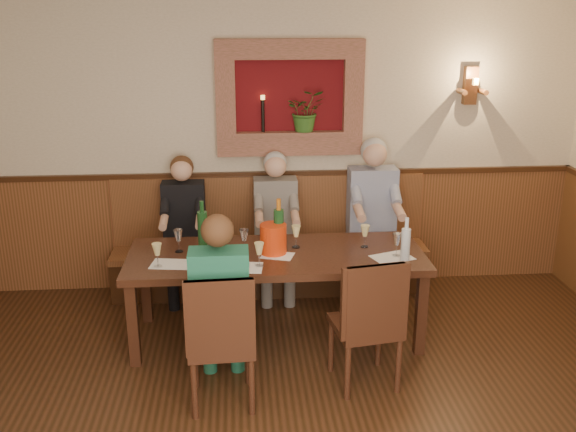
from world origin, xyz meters
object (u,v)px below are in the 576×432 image
object	(u,v)px
person_bench_left	(185,242)
dining_table	(276,262)
chair_near_left	(222,365)
spittoon_bucket	(273,239)
person_chair_front	(221,320)
bench	(270,258)
person_bench_right	(373,231)
wine_bottle_green_a	(279,229)
water_bottle	(405,246)
chair_near_right	(365,347)
wine_bottle_green_b	(203,231)
person_bench_mid	(276,238)

from	to	relation	value
person_bench_left	dining_table	bearing A→B (deg)	-46.17
chair_near_left	spittoon_bucket	world-z (taller)	chair_near_left
person_chair_front	bench	bearing A→B (deg)	75.80
dining_table	person_chair_front	world-z (taller)	person_chair_front
person_bench_right	wine_bottle_green_a	world-z (taller)	person_bench_right
spittoon_bucket	water_bottle	size ratio (longest dim) A/B	0.64
chair_near_right	wine_bottle_green_a	xyz separation A→B (m)	(-0.58, 0.82, 0.64)
wine_bottle_green_b	spittoon_bucket	bearing A→B (deg)	-8.44
wine_bottle_green_a	person_bench_right	bearing A→B (deg)	39.32
water_bottle	dining_table	bearing A→B (deg)	161.84
person_bench_left	bench	bearing A→B (deg)	7.33
bench	person_chair_front	bearing A→B (deg)	-104.20
chair_near_left	wine_bottle_green_b	world-z (taller)	wine_bottle_green_b
person_bench_right	chair_near_right	bearing A→B (deg)	-103.16
bench	chair_near_right	xyz separation A→B (m)	(0.60, -1.70, -0.03)
bench	person_bench_right	bearing A→B (deg)	-6.34
person_bench_mid	chair_near_right	bearing A→B (deg)	-70.96
chair_near_right	person_bench_mid	xyz separation A→B (m)	(-0.55, 1.59, 0.28)
person_bench_right	dining_table	bearing A→B (deg)	-139.35
person_bench_left	person_bench_right	xyz separation A→B (m)	(1.78, -0.00, 0.06)
chair_near_left	person_bench_right	bearing A→B (deg)	48.89
chair_near_left	wine_bottle_green_a	size ratio (longest dim) A/B	2.29
dining_table	chair_near_right	bearing A→B (deg)	-51.52
person_bench_left	person_bench_right	distance (m)	1.78
spittoon_bucket	wine_bottle_green_a	bearing A→B (deg)	46.39
dining_table	person_bench_right	bearing A→B (deg)	40.65
person_bench_left	spittoon_bucket	size ratio (longest dim) A/B	5.58
wine_bottle_green_a	wine_bottle_green_b	xyz separation A→B (m)	(-0.61, 0.03, -0.01)
person_bench_left	person_chair_front	world-z (taller)	person_chair_front
chair_near_right	person_chair_front	xyz separation A→B (m)	(-1.04, -0.02, 0.27)
dining_table	water_bottle	size ratio (longest dim) A/B	6.26
spittoon_bucket	chair_near_right	bearing A→B (deg)	-50.81
person_bench_mid	spittoon_bucket	world-z (taller)	person_bench_mid
person_chair_front	dining_table	bearing A→B (deg)	60.77
person_bench_mid	wine_bottle_green_a	distance (m)	0.86
chair_near_left	person_bench_mid	bearing A→B (deg)	72.22
chair_near_right	wine_bottle_green_b	xyz separation A→B (m)	(-1.19, 0.85, 0.63)
person_bench_mid	water_bottle	size ratio (longest dim) A/B	3.62
wine_bottle_green_b	water_bottle	distance (m)	1.62
person_bench_mid	spittoon_bucket	xyz separation A→B (m)	(-0.07, -0.83, 0.30)
bench	chair_near_left	bearing A→B (deg)	-103.17
wine_bottle_green_b	person_bench_right	bearing A→B (deg)	25.42
person_bench_right	person_chair_front	bearing A→B (deg)	-131.11
bench	spittoon_bucket	size ratio (longest dim) A/B	12.30
bench	chair_near_right	bearing A→B (deg)	-70.52
wine_bottle_green_b	bench	bearing A→B (deg)	55.28
chair_near_right	person_chair_front	size ratio (longest dim) A/B	0.74
wine_bottle_green_b	chair_near_right	bearing A→B (deg)	-35.49
chair_near_right	person_chair_front	distance (m)	1.07
chair_near_left	person_bench_right	xyz separation A→B (m)	(1.41, 1.75, 0.33)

